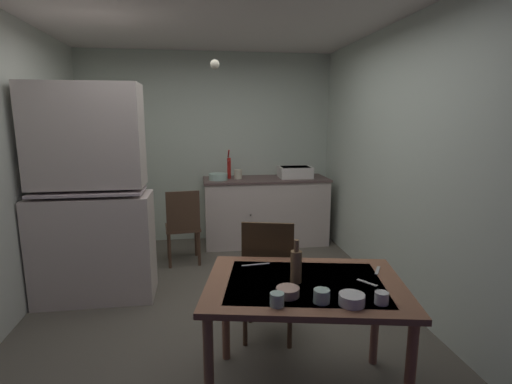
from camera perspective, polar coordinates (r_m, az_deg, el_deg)
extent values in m
plane|color=#555046|center=(3.69, -5.55, -16.97)|extent=(5.33, 5.33, 0.00)
cube|color=beige|center=(5.49, -6.98, 6.45)|extent=(3.52, 0.10, 2.60)
cube|color=silver|center=(3.80, 21.69, 3.76)|extent=(0.10, 4.43, 2.60)
cube|color=beige|center=(4.02, -22.77, -7.59)|extent=(1.08, 0.49, 1.02)
cube|color=beige|center=(3.83, -23.95, 7.61)|extent=(0.99, 0.42, 0.94)
cube|color=beige|center=(3.86, -23.46, 0.05)|extent=(0.97, 0.44, 0.02)
cube|color=beige|center=(5.34, 1.43, -2.96)|extent=(1.66, 0.60, 0.88)
cube|color=brown|center=(5.25, 1.45, 1.89)|extent=(1.69, 0.63, 0.03)
sphere|color=#2D2823|center=(4.99, -0.79, -3.42)|extent=(0.02, 0.02, 0.02)
cube|color=white|center=(5.32, 5.80, 2.94)|extent=(0.44, 0.34, 0.15)
cube|color=black|center=(5.31, 5.81, 3.70)|extent=(0.38, 0.28, 0.01)
cylinder|color=#B21E19|center=(5.21, -4.01, 3.53)|extent=(0.05, 0.05, 0.28)
cylinder|color=#B21E19|center=(5.13, -3.97, 4.54)|extent=(0.03, 0.12, 0.03)
cylinder|color=red|center=(5.25, -4.09, 5.67)|extent=(0.02, 0.16, 0.12)
cylinder|color=#ADD1C1|center=(5.12, -5.62, 2.27)|extent=(0.25, 0.25, 0.09)
cylinder|color=beige|center=(5.18, -2.66, 2.66)|extent=(0.11, 0.11, 0.13)
cube|color=brown|center=(2.39, 7.24, -13.50)|extent=(1.31, 1.03, 0.04)
cube|color=silver|center=(2.38, 7.25, -13.12)|extent=(1.03, 0.81, 0.00)
cylinder|color=#8C6043|center=(2.30, -6.99, -25.53)|extent=(0.06, 0.06, 0.72)
cylinder|color=#91573C|center=(2.38, 21.78, -24.87)|extent=(0.06, 0.06, 0.72)
cylinder|color=brown|center=(2.89, -4.51, -17.32)|extent=(0.06, 0.06, 0.72)
cylinder|color=brown|center=(2.95, 17.30, -17.13)|extent=(0.06, 0.06, 0.72)
cube|color=#4B3221|center=(3.13, 1.95, -13.66)|extent=(0.49, 0.49, 0.03)
cube|color=#49351F|center=(2.85, 1.72, -9.91)|extent=(0.37, 0.12, 0.55)
cylinder|color=#4B3221|center=(3.38, 5.13, -15.92)|extent=(0.04, 0.04, 0.41)
cylinder|color=#4B3221|center=(3.39, -0.84, -15.71)|extent=(0.04, 0.04, 0.41)
cylinder|color=#4B3221|center=(3.08, 5.02, -18.78)|extent=(0.04, 0.04, 0.41)
cylinder|color=#4B3221|center=(3.10, -1.62, -18.52)|extent=(0.04, 0.04, 0.41)
cube|color=#4C3325|center=(4.72, -10.81, -5.20)|extent=(0.44, 0.44, 0.03)
cube|color=#493324|center=(4.48, -10.75, -2.82)|extent=(0.38, 0.07, 0.46)
cylinder|color=#4C3325|center=(4.96, -8.88, -7.02)|extent=(0.04, 0.04, 0.41)
cylinder|color=#4C3325|center=(4.94, -12.84, -7.24)|extent=(0.04, 0.04, 0.41)
cylinder|color=#4C3325|center=(4.64, -8.44, -8.29)|extent=(0.04, 0.04, 0.41)
cylinder|color=#4C3325|center=(4.62, -12.68, -8.53)|extent=(0.04, 0.04, 0.41)
cylinder|color=white|center=(2.16, 14.00, -15.20)|extent=(0.14, 0.14, 0.06)
cylinder|color=tan|center=(2.19, 4.71, -14.53)|extent=(0.13, 0.13, 0.05)
cylinder|color=#ADD1C1|center=(2.14, 9.70, -14.96)|extent=(0.09, 0.09, 0.07)
cylinder|color=white|center=(2.21, 18.11, -14.70)|extent=(0.07, 0.07, 0.06)
cylinder|color=#ADD1C1|center=(2.09, 3.13, -15.62)|extent=(0.08, 0.08, 0.07)
cylinder|color=olive|center=(2.34, 5.95, -10.98)|extent=(0.07, 0.07, 0.19)
cylinder|color=olive|center=(2.29, 6.02, -7.91)|extent=(0.03, 0.03, 0.07)
cube|color=silver|center=(2.61, -0.04, -10.71)|extent=(0.19, 0.03, 0.00)
cube|color=beige|center=(2.44, 16.12, -12.78)|extent=(0.09, 0.12, 0.00)
cube|color=beige|center=(2.64, 17.57, -11.02)|extent=(0.09, 0.13, 0.00)
sphere|color=#F9EFCC|center=(3.45, -6.13, 18.29)|extent=(0.08, 0.08, 0.08)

